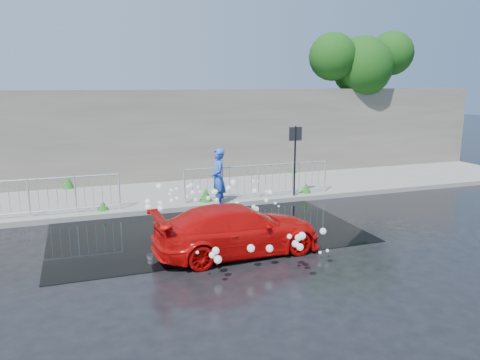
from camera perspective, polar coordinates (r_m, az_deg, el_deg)
The scene contains 13 objects.
ground at distance 11.75m, azimuth -5.43°, elevation -7.63°, with size 90.00×90.00×0.00m, color black.
pavement at distance 16.44m, azimuth -9.70°, elevation -1.85°, with size 30.00×4.00×0.15m, color slate.
curb at distance 14.53m, azimuth -8.33°, elevation -3.58°, with size 30.00×0.25×0.16m, color slate.
retaining_wall at distance 18.27m, azimuth -11.09°, elevation 5.27°, with size 30.00×0.60×3.50m, color #59544B.
puddle at distance 12.78m, azimuth -4.35°, elevation -5.97°, with size 8.00×5.00×0.01m, color black.
sign_post at distance 15.61m, azimuth 6.73°, elevation 3.69°, with size 0.45×0.06×2.50m.
tree at distance 21.86m, azimuth 14.60°, elevation 13.72°, with size 5.01×2.67×6.18m.
railing_left at distance 14.53m, azimuth -24.35°, elevation -1.85°, with size 5.05×0.05×1.10m.
railing_right at distance 15.53m, azimuth 2.26°, elevation 0.01°, with size 5.05×0.05×1.10m.
weeds at distance 15.89m, azimuth -10.53°, elevation -1.39°, with size 12.17×3.93×0.43m.
water_spray at distance 11.87m, azimuth -2.40°, elevation -3.96°, with size 3.65×5.49×1.04m.
red_car at distance 10.84m, azimuth -0.25°, elevation -6.06°, with size 1.60×3.94×1.14m, color #C20807.
person at distance 14.67m, azimuth -2.68°, elevation 0.18°, with size 0.69×0.46×1.90m, color blue.
Camera 1 is at (-2.63, -10.77, 3.88)m, focal length 35.00 mm.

